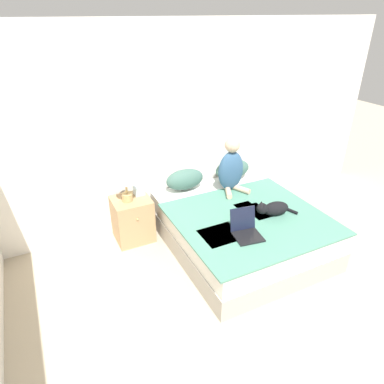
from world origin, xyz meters
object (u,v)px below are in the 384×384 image
object	(u,v)px
laptop_open	(246,230)
pillow_near	(185,179)
bed	(240,229)
person_sitting	(231,168)
cat_tabby	(273,208)
nightstand	(133,219)
pillow_far	(232,169)
tissue_box	(139,190)
table_lamp	(125,177)

from	to	relation	value
laptop_open	pillow_near	bearing A→B (deg)	104.40
laptop_open	bed	bearing A→B (deg)	70.09
person_sitting	cat_tabby	xyz separation A→B (m)	(0.10, -0.76, -0.22)
bed	cat_tabby	bearing A→B (deg)	-43.04
cat_tabby	nightstand	size ratio (longest dim) A/B	0.84
nightstand	pillow_far	bearing A→B (deg)	2.44
pillow_near	tissue_box	bearing A→B (deg)	178.33
nightstand	cat_tabby	bearing A→B (deg)	-35.27
person_sitting	tissue_box	bearing A→B (deg)	165.41
bed	tissue_box	bearing A→B (deg)	140.44
pillow_near	tissue_box	world-z (taller)	pillow_near
pillow_far	cat_tabby	bearing A→B (deg)	-95.70
tissue_box	table_lamp	bearing A→B (deg)	-151.26
pillow_far	nightstand	world-z (taller)	pillow_far
nightstand	tissue_box	xyz separation A→B (m)	(0.13, 0.08, 0.34)
nightstand	person_sitting	bearing A→B (deg)	-9.62
person_sitting	cat_tabby	size ratio (longest dim) A/B	1.49
bed	tissue_box	distance (m)	1.34
cat_tabby	table_lamp	size ratio (longest dim) A/B	1.05
table_lamp	tissue_box	bearing A→B (deg)	28.74
pillow_far	laptop_open	world-z (taller)	pillow_far
pillow_far	cat_tabby	size ratio (longest dim) A/B	1.07
bed	pillow_far	size ratio (longest dim) A/B	3.69
table_lamp	tissue_box	xyz separation A→B (m)	(0.18, 0.10, -0.26)
pillow_near	cat_tabby	bearing A→B (deg)	-58.99
bed	person_sitting	distance (m)	0.79
bed	nightstand	distance (m)	1.34
person_sitting	tissue_box	world-z (taller)	person_sitting
pillow_near	cat_tabby	xyz separation A→B (m)	(0.63, -1.04, -0.05)
cat_tabby	tissue_box	world-z (taller)	tissue_box
pillow_far	table_lamp	bearing A→B (deg)	-177.03
person_sitting	cat_tabby	distance (m)	0.80
pillow_far	person_sitting	distance (m)	0.39
bed	cat_tabby	xyz separation A→B (m)	(0.26, -0.24, 0.35)
person_sitting	bed	bearing A→B (deg)	-107.15
cat_tabby	nightstand	distance (m)	1.73
pillow_far	table_lamp	xyz separation A→B (m)	(-1.53, -0.08, 0.24)
person_sitting	laptop_open	xyz separation A→B (m)	(-0.40, -0.95, -0.25)
laptop_open	person_sitting	bearing A→B (deg)	75.93
laptop_open	table_lamp	bearing A→B (deg)	137.27
nightstand	tissue_box	world-z (taller)	tissue_box
laptop_open	table_lamp	world-z (taller)	table_lamp
table_lamp	tissue_box	distance (m)	0.33
table_lamp	bed	bearing A→B (deg)	-31.64
cat_tabby	laptop_open	size ratio (longest dim) A/B	1.39
pillow_near	tissue_box	xyz separation A→B (m)	(-0.62, 0.02, -0.02)
bed	pillow_near	size ratio (longest dim) A/B	3.69
bed	laptop_open	world-z (taller)	laptop_open
pillow_near	laptop_open	bearing A→B (deg)	-84.03
pillow_near	pillow_far	bearing A→B (deg)	0.00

